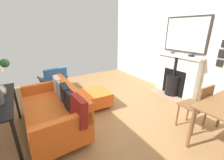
% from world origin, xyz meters
% --- Properties ---
extents(ground_plane, '(4.81, 5.55, 0.01)m').
position_xyz_m(ground_plane, '(0.00, 0.00, -0.00)').
color(ground_plane, olive).
extents(wall_left, '(0.12, 5.55, 2.78)m').
position_xyz_m(wall_left, '(-2.41, 0.00, 1.39)').
color(wall_left, silver).
rests_on(wall_left, ground).
extents(fireplace, '(0.59, 1.21, 1.11)m').
position_xyz_m(fireplace, '(-2.19, 0.26, 0.49)').
color(fireplace, '#9E7A5B').
rests_on(fireplace, ground).
extents(mirror_over_mantel, '(0.04, 1.13, 0.87)m').
position_xyz_m(mirror_over_mantel, '(-2.32, 0.26, 1.61)').
color(mirror_over_mantel, '#2D2823').
extents(mantel_bowl_near, '(0.12, 0.12, 0.05)m').
position_xyz_m(mantel_bowl_near, '(-2.23, 0.02, 1.14)').
color(mantel_bowl_near, '#334C56').
rests_on(mantel_bowl_near, fireplace).
extents(mantel_bowl_far, '(0.14, 0.14, 0.04)m').
position_xyz_m(mantel_bowl_far, '(-2.23, 0.55, 1.14)').
color(mantel_bowl_far, black).
rests_on(mantel_bowl_far, fireplace).
extents(sofa, '(0.90, 1.76, 0.82)m').
position_xyz_m(sofa, '(0.89, -0.02, 0.36)').
color(sofa, '#B2B2B7').
rests_on(sofa, ground).
extents(ottoman, '(0.66, 0.70, 0.38)m').
position_xyz_m(ottoman, '(-0.05, -0.32, 0.23)').
color(ottoman, '#B2B2B7').
rests_on(ottoman, ground).
extents(armchair_accent, '(0.76, 0.69, 0.76)m').
position_xyz_m(armchair_accent, '(0.59, -1.61, 0.44)').
color(armchair_accent, brown).
rests_on(armchair_accent, ground).
extents(dining_chair_near_fireplace, '(0.42, 0.42, 0.89)m').
position_xyz_m(dining_chair_near_fireplace, '(-1.17, 1.42, 0.53)').
color(dining_chair_near_fireplace, brown).
rests_on(dining_chair_near_fireplace, ground).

